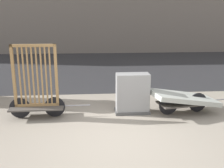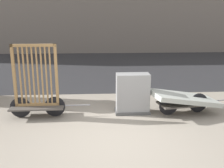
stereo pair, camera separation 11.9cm
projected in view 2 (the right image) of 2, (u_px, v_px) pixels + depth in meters
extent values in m
plane|color=gray|center=(117.00, 143.00, 5.55)|extent=(60.00, 60.00, 0.00)
cube|color=#2D2D30|center=(104.00, 66.00, 14.11)|extent=(56.00, 10.37, 0.01)
cube|color=#4C4742|center=(38.00, 106.00, 6.95)|extent=(1.40, 0.66, 0.04)
cylinder|color=black|center=(55.00, 107.00, 6.99)|extent=(0.54, 0.05, 0.54)
cylinder|color=black|center=(20.00, 107.00, 6.91)|extent=(0.54, 0.05, 0.54)
cylinder|color=gray|center=(77.00, 105.00, 7.03)|extent=(0.70, 0.05, 0.03)
cube|color=#A87F4C|center=(38.00, 104.00, 6.93)|extent=(1.14, 0.10, 0.07)
cube|color=#A87F4C|center=(33.00, 45.00, 6.54)|extent=(1.14, 0.10, 0.07)
cube|color=#A87F4C|center=(14.00, 76.00, 6.69)|extent=(0.07, 0.07, 1.63)
cube|color=#A87F4C|center=(56.00, 75.00, 6.78)|extent=(0.07, 0.07, 1.63)
cube|color=#A87F4C|center=(20.00, 76.00, 6.71)|extent=(0.04, 0.05, 1.56)
cube|color=#A87F4C|center=(24.00, 76.00, 6.71)|extent=(0.04, 0.05, 1.56)
cube|color=#A87F4C|center=(29.00, 76.00, 6.72)|extent=(0.04, 0.05, 1.56)
cube|color=#A87F4C|center=(33.00, 76.00, 6.73)|extent=(0.04, 0.05, 1.56)
cube|color=#A87F4C|center=(38.00, 76.00, 6.74)|extent=(0.04, 0.05, 1.56)
cube|color=#A87F4C|center=(42.00, 76.00, 6.75)|extent=(0.04, 0.05, 1.56)
cube|color=#A87F4C|center=(46.00, 75.00, 6.76)|extent=(0.04, 0.05, 1.56)
cube|color=#A87F4C|center=(51.00, 75.00, 6.77)|extent=(0.04, 0.05, 1.56)
cube|color=#4C4742|center=(184.00, 103.00, 7.18)|extent=(1.47, 0.87, 0.04)
cylinder|color=black|center=(198.00, 103.00, 7.29)|extent=(0.54, 0.13, 0.54)
cylinder|color=black|center=(169.00, 105.00, 7.08)|extent=(0.54, 0.13, 0.54)
cylinder|color=gray|center=(217.00, 101.00, 7.42)|extent=(0.69, 0.15, 0.03)
cube|color=#B2B7AD|center=(184.00, 98.00, 7.14)|extent=(1.97, 1.26, 0.44)
cube|color=#4C4C4C|center=(132.00, 111.00, 7.31)|extent=(0.96, 0.49, 0.08)
cube|color=gray|center=(133.00, 94.00, 7.18)|extent=(0.90, 0.43, 1.11)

